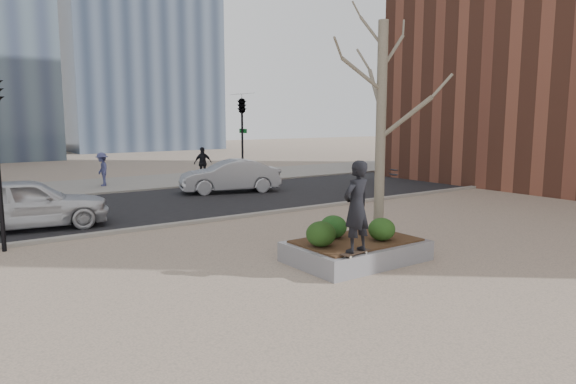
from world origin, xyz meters
TOP-DOWN VIEW (x-y plane):
  - ground at (0.00, 0.00)m, footprint 120.00×120.00m
  - street at (0.00, 10.00)m, footprint 60.00×8.00m
  - far_sidewalk at (0.00, 17.00)m, footprint 60.00×6.00m
  - planter at (1.00, 0.00)m, footprint 3.00×2.00m
  - planter_mulch at (1.00, 0.00)m, footprint 2.70×1.70m
  - sycamore_tree at (2.00, 0.30)m, footprint 2.80×2.80m
  - shrub_left at (-0.05, -0.01)m, footprint 0.65×0.65m
  - shrub_middle at (0.68, 0.44)m, footprint 0.63×0.63m
  - shrub_right at (1.43, -0.38)m, footprint 0.61×0.61m
  - skateboard at (0.17, -0.88)m, footprint 0.80×0.32m
  - skateboarder at (0.17, -0.88)m, footprint 0.74×0.54m
  - police_car at (-4.59, 8.01)m, footprint 4.69×2.44m
  - car_silver at (3.94, 11.31)m, footprint 4.57×2.69m
  - car_third at (16.33, 11.08)m, footprint 4.73×1.95m
  - pedestrian_b at (-0.06, 16.64)m, footprint 0.65×1.07m
  - pedestrian_c at (5.20, 16.59)m, footprint 1.02×0.47m
  - traffic_light_far at (6.50, 14.60)m, footprint 0.60×2.48m

SIDE VIEW (x-z plane):
  - ground at x=0.00m, z-range 0.00..0.00m
  - street at x=0.00m, z-range 0.00..0.02m
  - far_sidewalk at x=0.00m, z-range 0.00..0.02m
  - planter at x=1.00m, z-range 0.00..0.45m
  - planter_mulch at x=1.00m, z-range 0.45..0.49m
  - skateboard at x=0.17m, z-range 0.45..0.53m
  - car_third at x=16.33m, z-range 0.02..1.39m
  - car_silver at x=3.94m, z-range 0.02..1.44m
  - shrub_right at x=1.43m, z-range 0.49..1.01m
  - shrub_middle at x=0.68m, z-range 0.49..1.02m
  - shrub_left at x=-0.05m, z-range 0.49..1.04m
  - police_car at x=-4.59m, z-range 0.02..1.54m
  - pedestrian_b at x=-0.06m, z-range 0.02..1.63m
  - pedestrian_c at x=5.20m, z-range 0.02..1.72m
  - skateboarder at x=0.17m, z-range 0.52..2.41m
  - traffic_light_far at x=6.50m, z-range 0.00..4.50m
  - sycamore_tree at x=2.00m, z-range 0.49..7.09m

